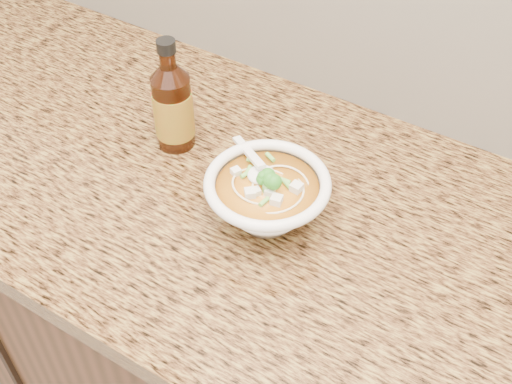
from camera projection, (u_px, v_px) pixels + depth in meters
The scene contains 4 objects.
cabinet at pixel (312, 380), 1.32m from camera, with size 4.00×0.65×0.86m, color black.
counter_slab at pixel (330, 237), 1.00m from camera, with size 4.00×0.68×0.04m, color olive.
soup_bowl at pixel (267, 199), 0.97m from camera, with size 0.20×0.19×0.11m.
hot_sauce_bottle at pixel (173, 107), 1.08m from camera, with size 0.07×0.07×0.21m.
Camera 1 is at (0.25, 1.05, 1.64)m, focal length 45.00 mm.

